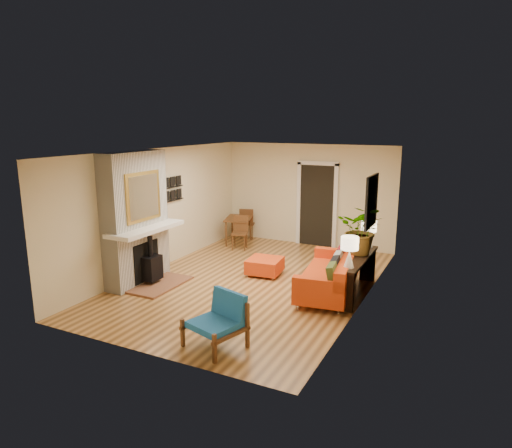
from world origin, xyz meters
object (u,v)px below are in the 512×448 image
at_px(dining_table, 241,223).
at_px(lamp_near, 350,248).
at_px(ottoman, 265,265).
at_px(blue_chair, 220,317).
at_px(console_table, 358,265).
at_px(houseplant, 362,230).
at_px(sofa, 333,275).
at_px(lamp_far, 369,231).

bearing_deg(dining_table, lamp_near, -38.94).
bearing_deg(ottoman, blue_chair, -76.53).
bearing_deg(ottoman, console_table, -8.00).
height_order(dining_table, houseplant, houseplant).
distance_m(sofa, lamp_near, 0.99).
bearing_deg(ottoman, lamp_far, 13.39).
relative_size(blue_chair, lamp_near, 1.68).
height_order(lamp_near, lamp_far, same).
bearing_deg(ottoman, houseplant, -1.48).
height_order(dining_table, lamp_near, lamp_near).
distance_m(sofa, console_table, 0.50).
xyz_separation_m(sofa, lamp_far, (0.43, 0.89, 0.70)).
relative_size(dining_table, lamp_near, 2.96).
distance_m(blue_chair, console_table, 3.07).
xyz_separation_m(console_table, houseplant, (-0.01, 0.23, 0.62)).
bearing_deg(sofa, console_table, 15.74).
bearing_deg(blue_chair, sofa, 72.22).
bearing_deg(lamp_far, ottoman, -166.61).
xyz_separation_m(ottoman, console_table, (2.02, -0.28, 0.38)).
height_order(sofa, houseplant, houseplant).
xyz_separation_m(ottoman, lamp_near, (2.02, -0.95, 0.86)).
distance_m(lamp_near, houseplant, 0.90).
distance_m(ottoman, dining_table, 2.61).
xyz_separation_m(lamp_near, houseplant, (-0.01, 0.89, 0.13)).
height_order(ottoman, lamp_far, lamp_far).
bearing_deg(houseplant, blue_chair, -112.92).
height_order(lamp_far, houseplant, houseplant).
bearing_deg(ottoman, sofa, -14.32).
height_order(console_table, lamp_far, lamp_far).
height_order(sofa, blue_chair, sofa).
distance_m(lamp_near, lamp_far, 1.43).
bearing_deg(lamp_far, lamp_near, -90.00).
height_order(dining_table, console_table, dining_table).
relative_size(sofa, blue_chair, 2.40).
bearing_deg(lamp_far, dining_table, 157.34).
bearing_deg(dining_table, houseplant, -29.46).
distance_m(sofa, lamp_far, 1.21).
bearing_deg(lamp_near, dining_table, 141.06).
xyz_separation_m(ottoman, dining_table, (-1.63, 2.01, 0.35)).
xyz_separation_m(sofa, ottoman, (-1.59, 0.41, -0.16)).
bearing_deg(sofa, ottoman, 165.68).
relative_size(sofa, dining_table, 1.36).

